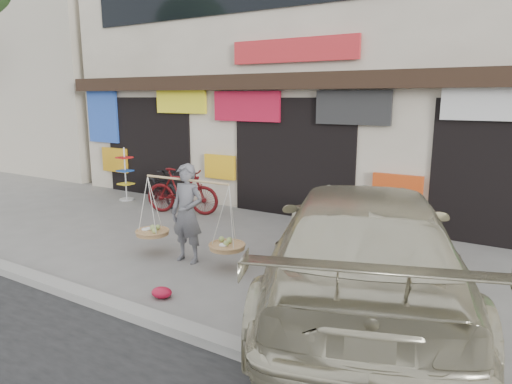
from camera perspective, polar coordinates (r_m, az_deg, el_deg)
The scene contains 10 objects.
ground at distance 7.87m, azimuth -7.42°, elevation -8.49°, with size 70.00×70.00×0.00m, color gray.
kerb at distance 6.54m, azimuth -18.81°, elevation -12.82°, with size 70.00×0.25×0.12m, color gray.
shophouse_block at distance 13.01m, azimuth 10.86°, elevation 14.84°, with size 14.00×6.32×7.00m.
neighbor_west at distance 22.19m, azimuth -23.89°, elevation 11.58°, with size 12.00×7.00×6.00m, color #BEB39D.
street_vendor at distance 7.64m, azimuth -8.59°, elevation -3.13°, with size 2.12×0.63×1.66m.
bike_0 at distance 11.88m, azimuth -11.67°, elevation 0.76°, with size 0.65×1.85×0.97m, color black.
bike_1 at distance 10.85m, azimuth -9.23°, elevation 0.11°, with size 0.51×1.81×1.08m, color #570F11.
suv at distance 6.10m, azimuth 13.20°, elevation -6.67°, with size 4.05×6.06×1.63m.
display_rack at distance 12.62m, azimuth -15.99°, elevation 1.56°, with size 0.39×0.39×1.41m.
red_bag at distance 6.57m, azimuth -11.70°, elevation -12.20°, with size 0.31×0.25×0.14m, color #BA112F.
Camera 1 is at (4.70, -5.69, 2.72)m, focal length 32.00 mm.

